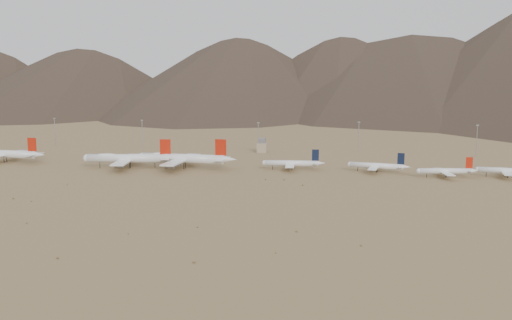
% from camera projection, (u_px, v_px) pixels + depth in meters
% --- Properties ---
extents(ground, '(3000.00, 3000.00, 0.00)m').
position_uv_depth(ground, '(187.00, 177.00, 366.36)').
color(ground, '#A47F55').
rests_on(ground, ground).
extents(mountain_ridge, '(4400.00, 1000.00, 300.00)m').
position_uv_depth(mountain_ridge, '(305.00, 32.00, 1220.22)').
color(mountain_ridge, '#48372B').
rests_on(mountain_ridge, ground).
extents(widebody_west, '(65.09, 50.32, 19.35)m').
position_uv_depth(widebody_west, '(4.00, 154.00, 424.33)').
color(widebody_west, white).
rests_on(widebody_west, ground).
extents(widebody_centre, '(68.77, 53.50, 20.52)m').
position_uv_depth(widebody_centre, '(128.00, 158.00, 399.63)').
color(widebody_centre, white).
rests_on(widebody_centre, ground).
extents(widebody_east, '(72.26, 55.64, 21.46)m').
position_uv_depth(widebody_east, '(183.00, 158.00, 397.41)').
color(widebody_east, white).
rests_on(widebody_east, ground).
extents(narrowbody_a, '(43.61, 31.48, 14.40)m').
position_uv_depth(narrowbody_a, '(293.00, 163.00, 392.95)').
color(narrowbody_a, white).
rests_on(narrowbody_a, ground).
extents(narrowbody_b, '(41.81, 30.54, 13.91)m').
position_uv_depth(narrowbody_b, '(378.00, 166.00, 382.95)').
color(narrowbody_b, white).
rests_on(narrowbody_b, ground).
extents(narrowbody_c, '(39.74, 29.01, 13.21)m').
position_uv_depth(narrowbody_c, '(447.00, 171.00, 364.51)').
color(narrowbody_c, white).
rests_on(narrowbody_c, ground).
extents(narrowbody_d, '(41.86, 30.27, 13.83)m').
position_uv_depth(narrowbody_d, '(509.00, 171.00, 363.87)').
color(narrowbody_d, white).
rests_on(narrowbody_d, ground).
extents(control_tower, '(8.00, 8.00, 12.00)m').
position_uv_depth(control_tower, '(262.00, 146.00, 477.55)').
color(control_tower, tan).
rests_on(control_tower, ground).
extents(mast_far_west, '(2.00, 0.60, 25.70)m').
position_uv_depth(mast_far_west, '(55.00, 131.00, 515.60)').
color(mast_far_west, gray).
rests_on(mast_far_west, ground).
extents(mast_west, '(2.00, 0.60, 25.70)m').
position_uv_depth(mast_west, '(142.00, 133.00, 496.43)').
color(mast_west, gray).
rests_on(mast_west, ground).
extents(mast_centre, '(2.00, 0.60, 25.70)m').
position_uv_depth(mast_centre, '(258.00, 136.00, 473.26)').
color(mast_centre, gray).
rests_on(mast_centre, ground).
extents(mast_east, '(2.00, 0.60, 25.70)m').
position_uv_depth(mast_east, '(359.00, 135.00, 478.08)').
color(mast_east, gray).
rests_on(mast_east, ground).
extents(mast_far_east, '(2.00, 0.60, 25.70)m').
position_uv_depth(mast_far_east, '(477.00, 139.00, 451.19)').
color(mast_far_east, gray).
rests_on(mast_far_east, ground).
extents(desert_scrub, '(373.31, 178.19, 0.85)m').
position_uv_depth(desert_scrub, '(200.00, 219.00, 261.20)').
color(desert_scrub, brown).
rests_on(desert_scrub, ground).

